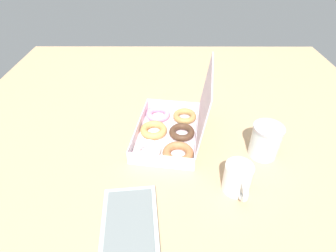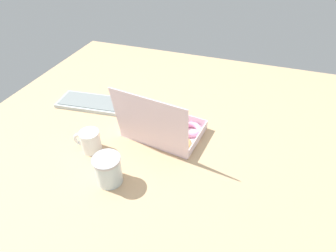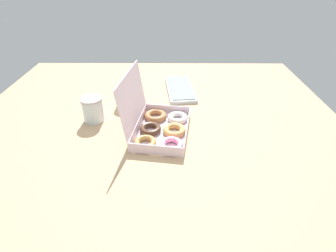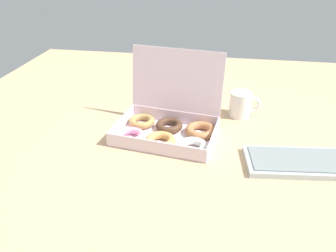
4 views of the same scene
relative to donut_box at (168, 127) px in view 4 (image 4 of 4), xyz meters
The scene contains 5 objects.
ground_plane 4.89cm from the donut_box, 99.72° to the left, with size 180.00×180.00×2.00cm, color tan.
donut_box is the anchor object (origin of this frame).
keyboard 44.43cm from the donut_box, 13.97° to the right, with size 36.19×18.36×2.20cm.
coffee_mug 31.37cm from the donut_box, 37.40° to the left, with size 11.88×8.13×9.61cm.
glass_jar 32.79cm from the donut_box, 73.38° to the left, with size 10.09×10.09×11.81cm.
Camera 4 is at (16.08, -98.24, 58.26)cm, focal length 35.00 mm.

